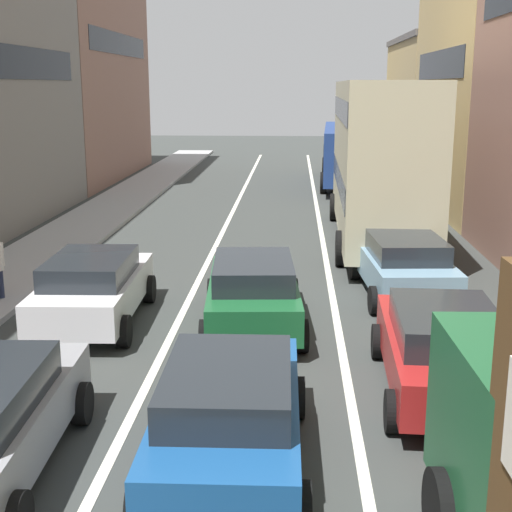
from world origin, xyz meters
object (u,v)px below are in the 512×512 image
sedan_left_lane_third (93,287)px  hatchback_centre_lane_third (253,291)px  wagon_right_lane_far (403,264)px  bus_far_queue_secondary (350,150)px  sedan_centre_lane_second (229,412)px  sedan_right_lane_behind_truck (443,348)px  bus_mid_queue_primary (379,154)px

sedan_left_lane_third → hatchback_centre_lane_third: bearing=-93.6°
hatchback_centre_lane_third → sedan_left_lane_third: (-3.39, 0.11, 0.00)m
sedan_left_lane_third → wagon_right_lane_far: size_ratio=0.99×
bus_far_queue_secondary → hatchback_centre_lane_third: bearing=173.7°
sedan_centre_lane_second → wagon_right_lane_far: 8.82m
sedan_right_lane_behind_truck → wagon_right_lane_far: same height
sedan_centre_lane_second → bus_far_queue_secondary: bus_far_queue_secondary is taller
sedan_right_lane_behind_truck → wagon_right_lane_far: (0.18, 5.62, 0.00)m
bus_far_queue_secondary → sedan_right_lane_behind_truck: bearing=-177.9°
bus_mid_queue_primary → hatchback_centre_lane_third: bearing=159.1°
sedan_right_lane_behind_truck → bus_mid_queue_primary: bearing=1.2°
wagon_right_lane_far → bus_far_queue_secondary: (0.15, 19.72, 0.96)m
sedan_centre_lane_second → wagon_right_lane_far: (3.44, 8.12, 0.00)m
sedan_centre_lane_second → sedan_right_lane_behind_truck: 4.11m
sedan_left_lane_third → sedan_right_lane_behind_truck: (6.66, -3.22, 0.00)m
sedan_left_lane_third → bus_far_queue_secondary: (6.98, 22.11, 0.96)m
sedan_left_lane_third → bus_mid_queue_primary: size_ratio=0.41×
wagon_right_lane_far → bus_mid_queue_primary: bearing=-4.3°
sedan_left_lane_third → wagon_right_lane_far: 7.24m
bus_mid_queue_primary → sedan_centre_lane_second: bearing=167.6°
hatchback_centre_lane_third → wagon_right_lane_far: 4.26m
bus_far_queue_secondary → wagon_right_lane_far: bearing=-177.6°
hatchback_centre_lane_third → sedan_left_lane_third: size_ratio=1.01×
sedan_left_lane_third → bus_far_queue_secondary: size_ratio=0.41×
wagon_right_lane_far → hatchback_centre_lane_third: bearing=122.0°
sedan_left_lane_third → sedan_right_lane_behind_truck: size_ratio=1.00×
sedan_centre_lane_second → sedan_left_lane_third: bearing=30.0°
sedan_right_lane_behind_truck → sedan_left_lane_third: bearing=66.4°
hatchback_centre_lane_third → sedan_right_lane_behind_truck: size_ratio=1.01×
wagon_right_lane_far → bus_far_queue_secondary: bus_far_queue_secondary is taller
sedan_left_lane_third → bus_mid_queue_primary: (6.87, 8.38, 2.03)m
bus_mid_queue_primary → wagon_right_lane_far: bearing=-178.9°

